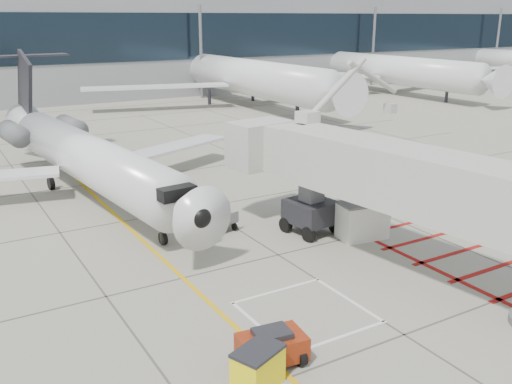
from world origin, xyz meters
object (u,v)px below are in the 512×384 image
pushback_tug (272,346)px  spill_bin (258,368)px  regional_jet (100,138)px  jet_bridge (406,190)px

pushback_tug → spill_bin: 1.28m
regional_jet → jet_bridge: 17.20m
regional_jet → spill_bin: size_ratio=20.95×
pushback_tug → regional_jet: bearing=97.2°
jet_bridge → pushback_tug: 9.55m
regional_jet → jet_bridge: bearing=-65.9°
spill_bin → regional_jet: bearing=65.0°
jet_bridge → spill_bin: size_ratio=12.23×
regional_jet → spill_bin: (-1.03, -18.86, -3.36)m
regional_jet → spill_bin: bearing=-98.7°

